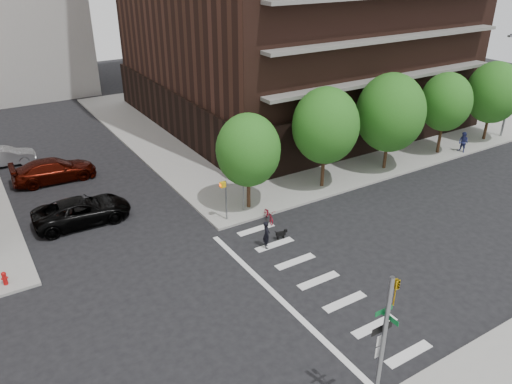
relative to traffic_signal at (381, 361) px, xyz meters
The scene contains 18 objects.
ground 7.98m from the traffic_signal, 86.42° to the left, with size 120.00×120.00×0.00m, color black.
sidewalk_ne 37.51m from the traffic_signal, 55.92° to the left, with size 39.00×33.00×0.15m, color gray.
crosswalk 8.40m from the traffic_signal, 70.35° to the left, with size 3.85×13.00×0.01m.
tree_a 16.66m from the traffic_signal, 74.39° to the left, with size 4.00×4.00×5.90m.
tree_b 19.20m from the traffic_signal, 56.79° to the left, with size 4.50×4.50×6.65m.
tree_c 23.02m from the traffic_signal, 44.16° to the left, with size 5.00×5.00×6.80m.
tree_d 27.63m from the traffic_signal, 35.44° to the left, with size 4.00×4.00×6.20m.
tree_e 32.69m from the traffic_signal, 29.33° to the left, with size 4.50×4.50×6.35m.
traffic_signal is the anchor object (origin of this frame).
pedestrian_signal 15.69m from the traffic_signal, 79.76° to the left, with size 2.18×0.67×2.60m.
fire_hydrant 18.42m from the traffic_signal, 123.26° to the left, with size 0.24×0.24×0.73m.
parked_car_black 20.54m from the traffic_signal, 104.24° to the left, with size 5.74×2.65×1.60m, color black.
parked_car_maroon 27.61m from the traffic_signal, 100.76° to the left, with size 5.71×2.32×1.66m, color #360903.
parked_car_silver 33.01m from the traffic_signal, 103.57° to the left, with size 4.33×1.51×1.43m, color #B0B2B7.
scooter 14.94m from the traffic_signal, 71.39° to the left, with size 0.55×1.59×0.83m, color maroon.
dog_walker 12.02m from the traffic_signal, 75.75° to the left, with size 0.40×0.60×1.65m, color black.
dog 12.74m from the traffic_signal, 70.66° to the left, with size 0.68×0.29×0.57m.
pedestrian_far 28.53m from the traffic_signal, 31.77° to the left, with size 0.63×0.81×1.67m, color navy.
Camera 1 is at (-10.63, -15.88, 15.17)m, focal length 35.00 mm.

